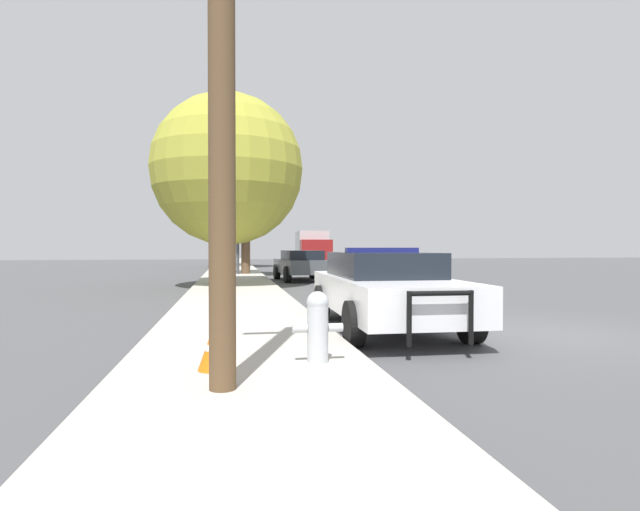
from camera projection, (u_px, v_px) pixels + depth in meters
ground_plane at (538, 334)px, 8.71m from camera, size 110.00×110.00×0.00m
sidewalk_left at (243, 339)px, 7.80m from camera, size 3.00×110.00×0.13m
police_car at (385, 287)px, 9.21m from camera, size 2.21×5.06×1.50m
fire_hydrant at (318, 324)px, 5.98m from camera, size 0.61×0.27×0.85m
utility_pole at (221, 24)px, 4.78m from camera, size 1.40×0.26×6.83m
traffic_light at (262, 197)px, 25.81m from camera, size 3.33×0.35×5.69m
car_background_midblock at (301, 264)px, 22.52m from camera, size 2.26×4.27×1.36m
box_truck at (312, 247)px, 42.92m from camera, size 2.95×6.80×2.88m
tree_sidewalk_mid at (246, 193)px, 25.92m from camera, size 3.89×3.89×6.19m
tree_sidewalk_far at (232, 201)px, 36.85m from camera, size 5.39×5.39×7.53m
tree_sidewalk_near at (227, 170)px, 18.32m from camera, size 5.56×5.56×7.02m
traffic_cone at (213, 349)px, 5.59m from camera, size 0.33×0.33×0.47m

